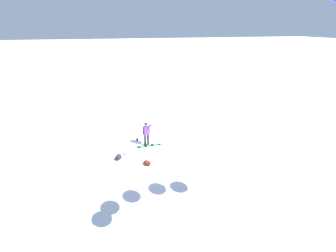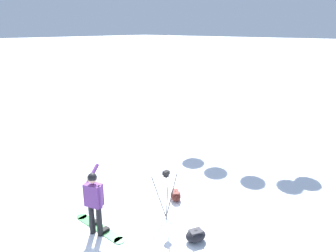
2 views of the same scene
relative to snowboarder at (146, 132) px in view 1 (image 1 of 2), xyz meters
name	(u,v)px [view 1 (image 1 of 2)]	position (x,y,z in m)	size (l,w,h in m)	color
ground_plane	(154,150)	(-0.30, 0.75, -0.99)	(300.00, 300.00, 0.00)	white
snowboarder	(146,132)	(0.00, 0.00, 0.00)	(0.60, 0.62, 1.66)	black
snowboard	(149,146)	(-0.12, 0.17, -0.97)	(1.77, 0.29, 0.10)	#3F994C
gear_bag_large	(118,157)	(1.99, 1.37, -0.84)	(0.55, 0.61, 0.28)	black
camera_tripod	(137,144)	(0.84, 1.61, -0.02)	(0.61, 0.65, 1.36)	#262628
gear_bag_small	(147,163)	(0.46, 2.47, -0.84)	(0.56, 0.56, 0.28)	#4C1E19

